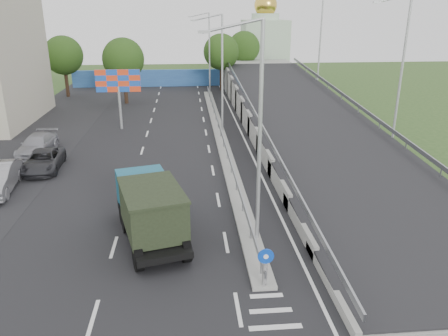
{
  "coord_description": "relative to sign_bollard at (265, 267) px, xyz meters",
  "views": [
    {
      "loc": [
        -2.9,
        -12.4,
        10.54
      ],
      "look_at": [
        -0.9,
        10.47,
        2.2
      ],
      "focal_mm": 35.0,
      "sensor_mm": 36.0,
      "label": 1
    }
  ],
  "objects": [
    {
      "name": "tree_left_far",
      "position": [
        -18.0,
        42.83,
        4.14
      ],
      "size": [
        4.8,
        4.8,
        7.6
      ],
      "color": "black",
      "rests_on": "ground"
    },
    {
      "name": "median",
      "position": [
        0.0,
        21.83,
        -0.93
      ],
      "size": [
        1.0,
        44.0,
        0.2
      ],
      "primitive_type": "cube",
      "color": "gray",
      "rests_on": "ground"
    },
    {
      "name": "parked_car_c",
      "position": [
        -12.9,
        15.03,
        -0.35
      ],
      "size": [
        2.54,
        5.02,
        1.36
      ],
      "primitive_type": "imported",
      "rotation": [
        0.0,
        0.0,
        0.06
      ],
      "color": "#2C2C30",
      "rests_on": "ground"
    },
    {
      "name": "lamp_post_mid",
      "position": [
        0.11,
        23.83,
        4.77
      ],
      "size": [
        2.74,
        0.18,
        10.08
      ],
      "color": "#B2B5B7",
      "rests_on": "median"
    },
    {
      "name": "parked_car_d",
      "position": [
        -14.46,
        18.82,
        -0.3
      ],
      "size": [
        2.4,
        5.2,
        1.47
      ],
      "primitive_type": "imported",
      "rotation": [
        0.0,
        0.0,
        -0.07
      ],
      "color": "gray",
      "rests_on": "ground"
    },
    {
      "name": "lamp_post_near",
      "position": [
        0.11,
        3.83,
        4.77
      ],
      "size": [
        2.74,
        0.18,
        10.08
      ],
      "color": "#B2B5B7",
      "rests_on": "median"
    },
    {
      "name": "tree_ramp_far",
      "position": [
        6.0,
        52.83,
        4.14
      ],
      "size": [
        4.8,
        4.8,
        7.6
      ],
      "color": "black",
      "rests_on": "ground"
    },
    {
      "name": "dump_truck",
      "position": [
        -4.8,
        4.65,
        0.59
      ],
      "size": [
        4.02,
        7.06,
        2.94
      ],
      "rotation": [
        0.0,
        0.0,
        0.26
      ],
      "color": "black",
      "rests_on": "ground"
    },
    {
      "name": "tree_median_far",
      "position": [
        2.0,
        45.83,
        4.14
      ],
      "size": [
        4.8,
        4.8,
        7.6
      ],
      "color": "black",
      "rests_on": "ground"
    },
    {
      "name": "billboard",
      "position": [
        -9.0,
        25.83,
        3.15
      ],
      "size": [
        4.0,
        0.24,
        5.5
      ],
      "color": "#B2B5B7",
      "rests_on": "ground"
    },
    {
      "name": "median_guardrail",
      "position": [
        0.0,
        21.83,
        -0.28
      ],
      "size": [
        0.09,
        44.0,
        0.71
      ],
      "color": "gray",
      "rests_on": "median"
    },
    {
      "name": "overpass_ramp",
      "position": [
        7.5,
        21.83,
        0.72
      ],
      "size": [
        10.0,
        50.0,
        3.5
      ],
      "color": "gray",
      "rests_on": "ground"
    },
    {
      "name": "lamp_post_far",
      "position": [
        0.11,
        43.83,
        4.77
      ],
      "size": [
        2.74,
        0.18,
        10.08
      ],
      "color": "#B2B5B7",
      "rests_on": "median"
    },
    {
      "name": "ground",
      "position": [
        0.0,
        -2.17,
        -1.03
      ],
      "size": [
        160.0,
        160.0,
        0.0
      ],
      "primitive_type": "plane",
      "color": "#2D4C1E",
      "rests_on": "ground"
    },
    {
      "name": "sign_bollard",
      "position": [
        0.0,
        0.0,
        0.0
      ],
      "size": [
        0.64,
        0.23,
        1.67
      ],
      "color": "black",
      "rests_on": "median"
    },
    {
      "name": "blue_wall",
      "position": [
        -4.0,
        49.83,
        0.17
      ],
      "size": [
        30.0,
        0.5,
        2.4
      ],
      "primitive_type": "cube",
      "color": "#274D92",
      "rests_on": "ground"
    },
    {
      "name": "church",
      "position": [
        10.0,
        57.83,
        4.28
      ],
      "size": [
        7.0,
        7.0,
        13.8
      ],
      "color": "#B2CCAD",
      "rests_on": "ground"
    },
    {
      "name": "parking_strip",
      "position": [
        -16.0,
        17.83,
        -1.03
      ],
      "size": [
        8.0,
        90.0,
        0.05
      ],
      "primitive_type": "cube",
      "color": "black",
      "rests_on": "ground"
    },
    {
      "name": "road_surface",
      "position": [
        -3.0,
        17.83,
        -1.03
      ],
      "size": [
        26.0,
        90.0,
        0.04
      ],
      "primitive_type": "cube",
      "color": "black",
      "rests_on": "ground"
    },
    {
      "name": "tree_left_mid",
      "position": [
        -10.0,
        37.83,
        4.14
      ],
      "size": [
        4.8,
        4.8,
        7.6
      ],
      "color": "black",
      "rests_on": "ground"
    }
  ]
}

